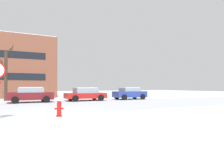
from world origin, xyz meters
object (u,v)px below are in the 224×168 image
object	(u,v)px
fire_hydrant	(59,108)
parked_car_red	(85,94)
parked_car_maroon	(30,95)
parked_car_blue	(130,93)

from	to	relation	value
fire_hydrant	parked_car_red	bearing A→B (deg)	64.90
parked_car_maroon	parked_car_blue	distance (m)	11.01
parked_car_maroon	parked_car_red	distance (m)	5.50
fire_hydrant	parked_car_maroon	bearing A→B (deg)	93.54
fire_hydrant	parked_car_maroon	distance (m)	10.41
parked_car_maroon	parked_car_blue	bearing A→B (deg)	-0.35
parked_car_red	parked_car_blue	xyz separation A→B (m)	(5.50, -0.06, 0.01)
parked_car_red	parked_car_blue	distance (m)	5.50
parked_car_red	parked_car_maroon	bearing A→B (deg)	179.88
fire_hydrant	parked_car_red	xyz separation A→B (m)	(4.86, 10.38, 0.30)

